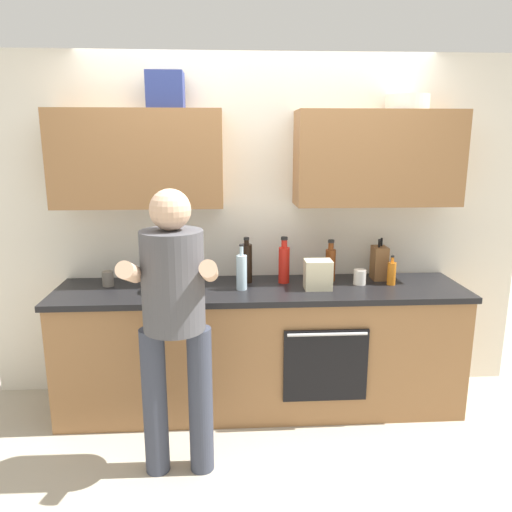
# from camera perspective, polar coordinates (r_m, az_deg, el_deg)

# --- Properties ---
(ground_plane) EXTENTS (12.00, 12.00, 0.00)m
(ground_plane) POSITION_cam_1_polar(r_m,az_deg,el_deg) (3.78, 0.55, -16.85)
(ground_plane) COLOR #B2A893
(back_wall_unit) EXTENTS (4.00, 0.38, 2.50)m
(back_wall_unit) POSITION_cam_1_polar(r_m,az_deg,el_deg) (3.57, 0.32, 6.80)
(back_wall_unit) COLOR silver
(back_wall_unit) RESTS_ON ground
(counter) EXTENTS (2.84, 0.67, 0.90)m
(counter) POSITION_cam_1_polar(r_m,az_deg,el_deg) (3.58, 0.59, -10.58)
(counter) COLOR olive
(counter) RESTS_ON ground
(person_standing) EXTENTS (0.49, 0.45, 1.65)m
(person_standing) POSITION_cam_1_polar(r_m,az_deg,el_deg) (2.74, -9.48, -6.48)
(person_standing) COLOR #383D4C
(person_standing) RESTS_ON ground
(bottle_water) EXTENTS (0.07, 0.07, 0.32)m
(bottle_water) POSITION_cam_1_polar(r_m,az_deg,el_deg) (3.35, -1.68, -1.83)
(bottle_water) COLOR silver
(bottle_water) RESTS_ON counter
(bottle_juice) EXTENTS (0.06, 0.06, 0.21)m
(bottle_juice) POSITION_cam_1_polar(r_m,az_deg,el_deg) (3.60, 15.45, -1.91)
(bottle_juice) COLOR orange
(bottle_juice) RESTS_ON counter
(bottle_hotsauce) EXTENTS (0.08, 0.08, 0.33)m
(bottle_hotsauce) POSITION_cam_1_polar(r_m,az_deg,el_deg) (3.51, 3.27, -0.84)
(bottle_hotsauce) COLOR red
(bottle_hotsauce) RESTS_ON counter
(bottle_soy) EXTENTS (0.08, 0.08, 0.33)m
(bottle_soy) POSITION_cam_1_polar(r_m,az_deg,el_deg) (3.51, -1.10, -0.77)
(bottle_soy) COLOR black
(bottle_soy) RESTS_ON counter
(bottle_vinegar) EXTENTS (0.07, 0.07, 0.30)m
(bottle_vinegar) POSITION_cam_1_polar(r_m,az_deg,el_deg) (3.59, 8.62, -0.87)
(bottle_vinegar) COLOR brown
(bottle_vinegar) RESTS_ON counter
(cup_tea) EXTENTS (0.08, 0.08, 0.09)m
(cup_tea) POSITION_cam_1_polar(r_m,az_deg,el_deg) (3.62, -12.49, -2.32)
(cup_tea) COLOR #33598C
(cup_tea) RESTS_ON counter
(cup_coffee) EXTENTS (0.09, 0.09, 0.11)m
(cup_coffee) POSITION_cam_1_polar(r_m,az_deg,el_deg) (3.56, 11.95, -2.40)
(cup_coffee) COLOR white
(cup_coffee) RESTS_ON counter
(cup_stoneware) EXTENTS (0.08, 0.08, 0.11)m
(cup_stoneware) POSITION_cam_1_polar(r_m,az_deg,el_deg) (3.60, -16.79, -2.54)
(cup_stoneware) COLOR slate
(cup_stoneware) RESTS_ON counter
(mixing_bowl) EXTENTS (0.27, 0.27, 0.07)m
(mixing_bowl) POSITION_cam_1_polar(r_m,az_deg,el_deg) (3.38, -10.54, -3.49)
(mixing_bowl) COLOR silver
(mixing_bowl) RESTS_ON counter
(knife_block) EXTENTS (0.10, 0.14, 0.30)m
(knife_block) POSITION_cam_1_polar(r_m,az_deg,el_deg) (3.71, 14.10, -0.77)
(knife_block) COLOR brown
(knife_block) RESTS_ON counter
(grocery_bag_rice) EXTENTS (0.19, 0.15, 0.20)m
(grocery_bag_rice) POSITION_cam_1_polar(r_m,az_deg,el_deg) (3.39, 7.20, -2.14)
(grocery_bag_rice) COLOR beige
(grocery_bag_rice) RESTS_ON counter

